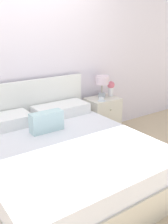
{
  "coord_description": "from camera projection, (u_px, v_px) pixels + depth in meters",
  "views": [
    {
      "loc": [
        -1.25,
        -3.15,
        1.69
      ],
      "look_at": [
        0.59,
        -0.54,
        0.6
      ],
      "focal_mm": 42.0,
      "sensor_mm": 36.0,
      "label": 1
    }
  ],
  "objects": [
    {
      "name": "flower_vase",
      "position": [
        111.0,
        87.0,
        4.04
      ],
      "size": [
        0.11,
        0.11,
        0.23
      ],
      "color": "white",
      "rests_on": "nightstand"
    },
    {
      "name": "table_lamp",
      "position": [
        102.0,
        82.0,
        3.92
      ],
      "size": [
        0.21,
        0.21,
        0.33
      ],
      "color": "#A8B2BC",
      "rests_on": "nightstand"
    },
    {
      "name": "bed",
      "position": [
        60.0,
        158.0,
        2.87
      ],
      "size": [
        1.77,
        1.98,
        0.98
      ],
      "color": "beige",
      "rests_on": "ground_plane"
    },
    {
      "name": "wall_back",
      "position": [
        18.0,
        55.0,
        3.3
      ],
      "size": [
        8.0,
        0.06,
        2.6
      ],
      "color": "white",
      "rests_on": "ground_plane"
    },
    {
      "name": "teacup",
      "position": [
        102.0,
        99.0,
        3.81
      ],
      "size": [
        0.12,
        0.12,
        0.05
      ],
      "color": "white",
      "rests_on": "nightstand"
    },
    {
      "name": "ground_plane",
      "position": [
        27.0,
        150.0,
        3.66
      ],
      "size": [
        12.0,
        12.0,
        0.0
      ],
      "primitive_type": "plane",
      "color": "#CCB28E"
    },
    {
      "name": "nightstand",
      "position": [
        102.0,
        117.0,
        4.05
      ],
      "size": [
        0.48,
        0.39,
        0.61
      ],
      "color": "silver",
      "rests_on": "ground_plane"
    }
  ]
}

